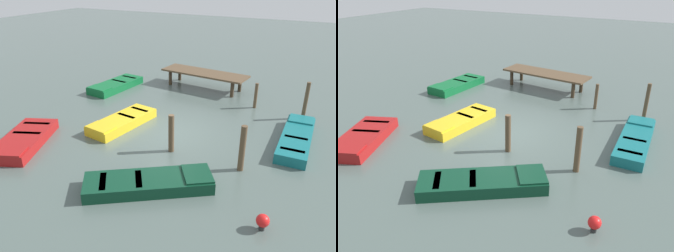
% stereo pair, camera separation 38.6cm
% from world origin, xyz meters
% --- Properties ---
extents(ground_plane, '(80.00, 80.00, 0.00)m').
position_xyz_m(ground_plane, '(0.00, 0.00, 0.00)').
color(ground_plane, '#4C5B56').
extents(dock_segment, '(5.16, 2.09, 0.95)m').
position_xyz_m(dock_segment, '(-0.90, 6.38, 0.83)').
color(dock_segment, brown).
rests_on(dock_segment, ground_plane).
extents(rowboat_teal, '(1.20, 4.01, 0.46)m').
position_xyz_m(rowboat_teal, '(4.96, 1.59, 0.22)').
color(rowboat_teal, '#14666B').
rests_on(rowboat_teal, ground_plane).
extents(rowboat_red, '(2.65, 3.65, 0.46)m').
position_xyz_m(rowboat_red, '(-4.59, -3.50, 0.22)').
color(rowboat_red, maroon).
rests_on(rowboat_red, ground_plane).
extents(rowboat_dark_green, '(4.01, 3.28, 0.46)m').
position_xyz_m(rowboat_dark_green, '(1.28, -3.76, 0.22)').
color(rowboat_dark_green, '#0C3823').
rests_on(rowboat_dark_green, ground_plane).
extents(rowboat_yellow, '(1.72, 3.50, 0.46)m').
position_xyz_m(rowboat_yellow, '(-2.16, -0.25, 0.22)').
color(rowboat_yellow, gold).
rests_on(rowboat_yellow, ground_plane).
extents(rowboat_green, '(1.69, 3.61, 0.46)m').
position_xyz_m(rowboat_green, '(-5.44, 3.87, 0.22)').
color(rowboat_green, '#0F602D').
rests_on(rowboat_green, ground_plane).
extents(mooring_piling_far_left, '(0.22, 0.22, 1.50)m').
position_xyz_m(mooring_piling_far_left, '(0.80, -1.29, 0.75)').
color(mooring_piling_far_left, brown).
rests_on(mooring_piling_far_left, ground_plane).
extents(mooring_piling_mid_right, '(0.17, 0.17, 1.76)m').
position_xyz_m(mooring_piling_mid_right, '(4.89, 4.31, 0.88)').
color(mooring_piling_mid_right, brown).
rests_on(mooring_piling_mid_right, ground_plane).
extents(mooring_piling_far_right, '(0.21, 0.21, 1.68)m').
position_xyz_m(mooring_piling_far_right, '(3.53, -1.38, 0.84)').
color(mooring_piling_far_right, brown).
rests_on(mooring_piling_far_right, ground_plane).
extents(mooring_piling_mid_left, '(0.16, 0.16, 1.29)m').
position_xyz_m(mooring_piling_mid_left, '(2.55, 4.61, 0.64)').
color(mooring_piling_mid_left, brown).
rests_on(mooring_piling_mid_left, ground_plane).
extents(marker_buoy, '(0.36, 0.36, 0.48)m').
position_xyz_m(marker_buoy, '(4.86, -3.99, 0.29)').
color(marker_buoy, '#262626').
rests_on(marker_buoy, ground_plane).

